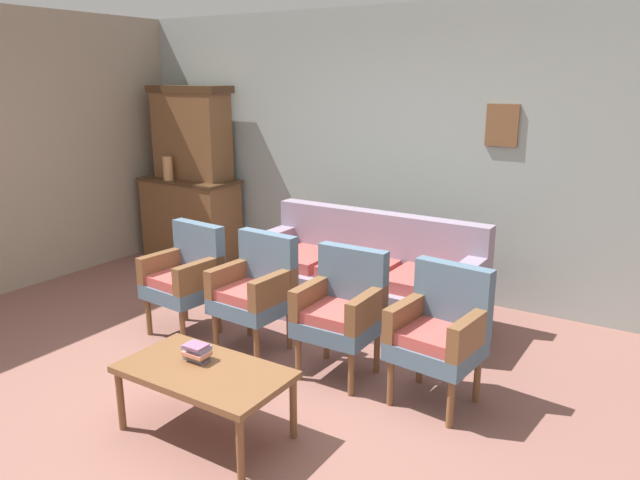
# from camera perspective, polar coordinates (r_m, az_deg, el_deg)

# --- Properties ---
(ground_plane) EXTENTS (7.68, 7.68, 0.00)m
(ground_plane) POSITION_cam_1_polar(r_m,az_deg,el_deg) (4.12, -8.30, -14.79)
(ground_plane) COLOR #84564C
(wall_back_with_decor) EXTENTS (6.40, 0.09, 2.70)m
(wall_back_with_decor) POSITION_cam_1_polar(r_m,az_deg,el_deg) (5.85, 8.26, 8.20)
(wall_back_with_decor) COLOR #939E99
(wall_back_with_decor) RESTS_ON ground
(side_cabinet) EXTENTS (1.16, 0.55, 0.93)m
(side_cabinet) POSITION_cam_1_polar(r_m,az_deg,el_deg) (7.12, -12.13, 2.02)
(side_cabinet) COLOR brown
(side_cabinet) RESTS_ON ground
(cabinet_upper_hutch) EXTENTS (0.99, 0.38, 1.03)m
(cabinet_upper_hutch) POSITION_cam_1_polar(r_m,az_deg,el_deg) (7.02, -12.12, 9.99)
(cabinet_upper_hutch) COLOR brown
(cabinet_upper_hutch) RESTS_ON side_cabinet
(vase_on_cabinet) EXTENTS (0.11, 0.11, 0.27)m
(vase_on_cabinet) POSITION_cam_1_polar(r_m,az_deg,el_deg) (6.97, -14.25, 6.62)
(vase_on_cabinet) COLOR tan
(vase_on_cabinet) RESTS_ON side_cabinet
(floral_couch) EXTENTS (2.04, 0.82, 0.90)m
(floral_couch) POSITION_cam_1_polar(r_m,az_deg,el_deg) (5.25, 4.09, -4.01)
(floral_couch) COLOR gray
(floral_couch) RESTS_ON ground
(armchair_by_doorway) EXTENTS (0.56, 0.53, 0.90)m
(armchair_by_doorway) POSITION_cam_1_polar(r_m,az_deg,el_deg) (5.01, -12.61, -3.21)
(armchair_by_doorway) COLOR slate
(armchair_by_doorway) RESTS_ON ground
(armchair_near_cabinet) EXTENTS (0.55, 0.52, 0.90)m
(armchair_near_cabinet) POSITION_cam_1_polar(r_m,az_deg,el_deg) (4.61, -6.13, -4.53)
(armchair_near_cabinet) COLOR slate
(armchair_near_cabinet) RESTS_ON ground
(armchair_near_couch_end) EXTENTS (0.52, 0.49, 0.90)m
(armchair_near_couch_end) POSITION_cam_1_polar(r_m,az_deg,el_deg) (4.21, 2.10, -6.43)
(armchair_near_couch_end) COLOR slate
(armchair_near_couch_end) RESTS_ON ground
(armchair_row_middle) EXTENTS (0.57, 0.54, 0.90)m
(armchair_row_middle) POSITION_cam_1_polar(r_m,az_deg,el_deg) (3.93, 11.36, -8.34)
(armchair_row_middle) COLOR slate
(armchair_row_middle) RESTS_ON ground
(coffee_table) EXTENTS (1.00, 0.56, 0.42)m
(coffee_table) POSITION_cam_1_polar(r_m,az_deg,el_deg) (3.63, -10.93, -12.54)
(coffee_table) COLOR brown
(coffee_table) RESTS_ON ground
(book_stack_on_table) EXTENTS (0.17, 0.12, 0.11)m
(book_stack_on_table) POSITION_cam_1_polar(r_m,az_deg,el_deg) (3.70, -11.64, -10.34)
(book_stack_on_table) COLOR slate
(book_stack_on_table) RESTS_ON coffee_table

